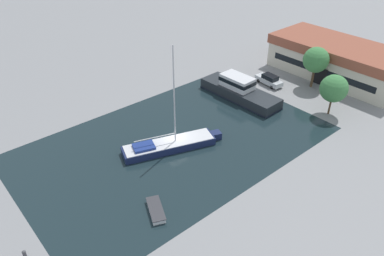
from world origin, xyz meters
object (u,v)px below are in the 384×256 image
quay_tree_by_water (334,88)px  small_dinghy (156,210)px  quay_tree_near_building (316,60)px  parked_car (269,80)px  sailboat_moored (170,145)px  motor_cruiser (239,90)px  warehouse_building (338,60)px

quay_tree_by_water → small_dinghy: quay_tree_by_water is taller
quay_tree_near_building → parked_car: 7.67m
quay_tree_by_water → sailboat_moored: bearing=-109.8°
quay_tree_near_building → sailboat_moored: 27.81m
quay_tree_near_building → small_dinghy: 35.86m
quay_tree_by_water → motor_cruiser: (-11.61, -6.08, -2.77)m
motor_cruiser → warehouse_building: bearing=-18.2°
quay_tree_near_building → quay_tree_by_water: size_ratio=1.12×
quay_tree_by_water → parked_car: 11.94m
motor_cruiser → small_dinghy: size_ratio=3.54×
quay_tree_by_water → motor_cruiser: bearing=-152.4°
warehouse_building → sailboat_moored: (-1.56, -34.10, -2.26)m
parked_car → sailboat_moored: 23.22m
small_dinghy → quay_tree_near_building: bearing=33.4°
quay_tree_by_water → sailboat_moored: size_ratio=0.45×
sailboat_moored → quay_tree_near_building: bearing=106.2°
warehouse_building → quay_tree_by_water: size_ratio=3.76×
quay_tree_by_water → small_dinghy: bearing=-90.8°
quay_tree_near_building → small_dinghy: (6.14, -35.07, -4.28)m
quay_tree_near_building → parked_car: quay_tree_near_building is taller
small_dinghy → warehouse_building: bearing=31.6°
warehouse_building → small_dinghy: (5.96, -41.68, -2.57)m
parked_car → small_dinghy: bearing=-155.6°
warehouse_building → sailboat_moored: 34.21m
parked_car → small_dinghy: (11.07, -30.53, -0.56)m
quay_tree_near_building → quay_tree_by_water: bearing=-39.4°
sailboat_moored → warehouse_building: bearing=106.5°
quay_tree_near_building → sailboat_moored: sailboat_moored is taller
quay_tree_by_water → motor_cruiser: quay_tree_by_water is taller
quay_tree_by_water → warehouse_building: bearing=118.0°
warehouse_building → parked_car: warehouse_building is taller
quay_tree_by_water → sailboat_moored: 23.73m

